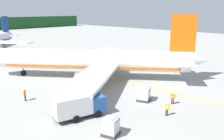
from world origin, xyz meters
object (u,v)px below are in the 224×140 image
(cargo_container_near, at_px, (144,94))
(crew_marshaller, at_px, (173,98))
(service_truck_baggage, at_px, (79,105))
(crew_loader_left, at_px, (25,94))
(crew_loader_right, at_px, (167,108))
(airliner_foreground, at_px, (94,60))
(cargo_container_mid, at_px, (111,127))

(cargo_container_near, distance_m, crew_marshaller, 3.98)
(service_truck_baggage, height_order, crew_loader_left, service_truck_baggage)
(crew_loader_left, height_order, crew_loader_right, crew_loader_left)
(airliner_foreground, xyz_separation_m, service_truck_baggage, (-12.84, -11.27, -1.79))
(crew_loader_right, bearing_deg, crew_marshaller, 19.44)
(cargo_container_mid, bearing_deg, crew_marshaller, -2.34)
(service_truck_baggage, height_order, cargo_container_mid, service_truck_baggage)
(service_truck_baggage, distance_m, cargo_container_near, 10.16)
(crew_marshaller, bearing_deg, airliner_foreground, 85.56)
(service_truck_baggage, xyz_separation_m, crew_marshaller, (11.50, -6.06, -0.64))
(service_truck_baggage, distance_m, crew_loader_right, 10.71)
(crew_marshaller, bearing_deg, service_truck_baggage, 152.21)
(airliner_foreground, relative_size, crew_loader_left, 19.85)
(cargo_container_mid, relative_size, crew_marshaller, 1.23)
(service_truck_baggage, xyz_separation_m, crew_loader_right, (7.74, -7.39, -0.57))
(crew_loader_left, distance_m, crew_loader_right, 19.71)
(airliner_foreground, height_order, crew_loader_right, airliner_foreground)
(cargo_container_near, bearing_deg, crew_loader_left, 133.67)
(cargo_container_near, height_order, crew_loader_right, cargo_container_near)
(airliner_foreground, height_order, cargo_container_near, airliner_foreground)
(airliner_foreground, xyz_separation_m, crew_loader_left, (-14.71, -1.44, -2.34))
(service_truck_baggage, relative_size, crew_loader_left, 3.69)
(crew_loader_left, bearing_deg, crew_loader_right, -60.84)
(airliner_foreground, xyz_separation_m, crew_marshaller, (-1.34, -17.33, -2.43))
(cargo_container_near, height_order, crew_marshaller, cargo_container_near)
(crew_marshaller, bearing_deg, crew_loader_left, 130.08)
(crew_marshaller, xyz_separation_m, crew_loader_right, (-3.76, -1.33, 0.06))
(cargo_container_near, relative_size, cargo_container_mid, 1.13)
(cargo_container_near, bearing_deg, cargo_container_mid, -162.76)
(crew_marshaller, bearing_deg, crew_loader_right, -160.56)
(crew_loader_left, bearing_deg, cargo_container_near, -46.33)
(cargo_container_mid, distance_m, crew_loader_right, 8.20)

